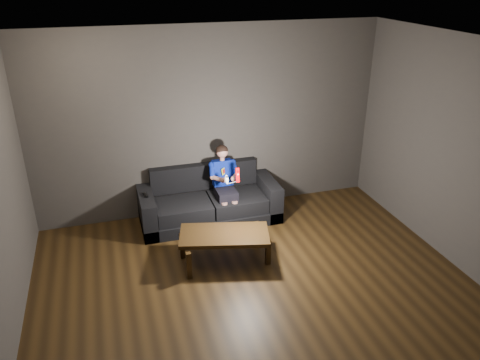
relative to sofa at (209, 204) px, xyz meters
name	(u,v)px	position (x,y,z in m)	size (l,w,h in m)	color
floor	(268,311)	(0.14, -2.16, -0.25)	(5.00, 5.00, 0.00)	black
back_wall	(210,122)	(0.14, 0.34, 1.10)	(5.00, 0.04, 2.70)	#413D38
ceiling	(277,54)	(0.14, -2.16, 2.45)	(5.00, 5.00, 0.02)	white
sofa	(209,204)	(0.00, 0.00, 0.00)	(1.96, 0.85, 0.76)	black
child	(224,178)	(0.22, -0.05, 0.40)	(0.41, 0.51, 1.02)	black
wii_remote_red	(237,175)	(0.30, -0.45, 0.60)	(0.05, 0.08, 0.20)	red
nunchuk_white	(227,180)	(0.15, -0.44, 0.55)	(0.06, 0.09, 0.14)	white
wii_remote_black	(146,195)	(-0.88, -0.07, 0.30)	(0.05, 0.15, 0.03)	black
coffee_table	(224,237)	(-0.06, -1.10, 0.09)	(1.18, 0.79, 0.39)	black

